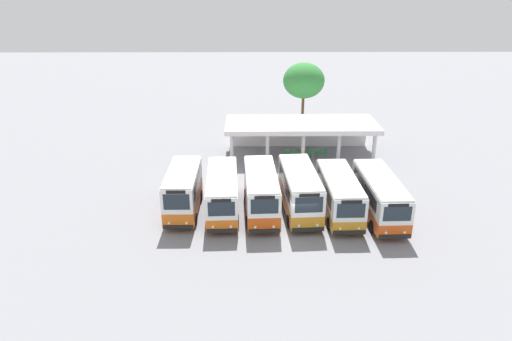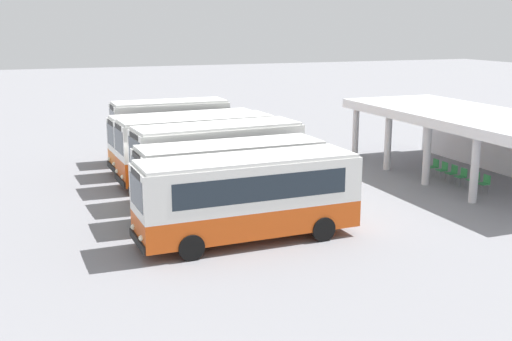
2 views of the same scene
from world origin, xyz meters
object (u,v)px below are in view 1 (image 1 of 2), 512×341
city_bus_second_in_row (222,191)px  city_bus_far_end_green (380,195)px  waiting_chair_fourth_seat (310,153)px  city_bus_middle_cream (261,191)px  waiting_chair_end_by_column (287,153)px  city_bus_fourth_amber (300,189)px  waiting_chair_middle_seat (302,153)px  waiting_chair_second_from_end (295,153)px  city_bus_fifth_blue (339,193)px  waiting_chair_fifth_seat (317,153)px  city_bus_nearest_orange (183,190)px  waiting_chair_far_end_seat (325,153)px

city_bus_second_in_row → city_bus_far_end_green: (11.63, -0.81, 0.02)m
city_bus_far_end_green → waiting_chair_fourth_seat: bearing=106.4°
city_bus_middle_cream → waiting_chair_end_by_column: size_ratio=8.94×
city_bus_fourth_amber → waiting_chair_middle_seat: size_ratio=8.92×
waiting_chair_fourth_seat → waiting_chair_second_from_end: bearing=178.7°
city_bus_far_end_green → waiting_chair_middle_seat: (-4.38, 12.40, -1.19)m
city_bus_fourth_amber → waiting_chair_second_from_end: bearing=86.6°
city_bus_middle_cream → waiting_chair_second_from_end: (3.59, 11.80, -1.29)m
city_bus_fifth_blue → waiting_chair_end_by_column: (-2.97, 12.06, -1.17)m
waiting_chair_middle_seat → waiting_chair_fifth_seat: size_ratio=1.00×
city_bus_nearest_orange → city_bus_far_end_green: city_bus_nearest_orange is taller
city_bus_fourth_amber → waiting_chair_far_end_seat: city_bus_fourth_amber is taller
waiting_chair_end_by_column → waiting_chair_fourth_seat: size_ratio=1.00×
city_bus_middle_cream → city_bus_fifth_blue: size_ratio=1.00×
city_bus_second_in_row → waiting_chair_second_from_end: 13.35m
city_bus_second_in_row → city_bus_middle_cream: bearing=-4.0°
city_bus_nearest_orange → city_bus_middle_cream: (5.82, -0.10, -0.06)m
waiting_chair_middle_seat → waiting_chair_far_end_seat: size_ratio=1.00×
city_bus_middle_cream → waiting_chair_end_by_column: 12.23m
waiting_chair_fourth_seat → city_bus_second_in_row: bearing=-124.7°
city_bus_middle_cream → city_bus_fifth_blue: bearing=-2.3°
city_bus_second_in_row → waiting_chair_fifth_seat: size_ratio=9.27×
city_bus_middle_cream → waiting_chair_fourth_seat: size_ratio=8.94×
city_bus_nearest_orange → waiting_chair_second_from_end: bearing=51.2°
city_bus_middle_cream → waiting_chair_middle_seat: size_ratio=8.94×
city_bus_fifth_blue → waiting_chair_end_by_column: size_ratio=8.94×
city_bus_nearest_orange → waiting_chair_far_end_seat: city_bus_nearest_orange is taller
waiting_chair_middle_seat → city_bus_far_end_green: bearing=-70.5°
city_bus_nearest_orange → city_bus_far_end_green: size_ratio=0.81×
waiting_chair_end_by_column → waiting_chair_middle_seat: 1.49m
city_bus_middle_cream → waiting_chair_fourth_seat: (5.09, 11.77, -1.29)m
city_bus_nearest_orange → waiting_chair_middle_seat: (10.16, 11.70, -1.35)m
waiting_chair_fourth_seat → waiting_chair_fifth_seat: size_ratio=1.00×
city_bus_fourth_amber → waiting_chair_far_end_seat: 12.34m
city_bus_nearest_orange → waiting_chair_end_by_column: city_bus_nearest_orange is taller
city_bus_nearest_orange → waiting_chair_fourth_seat: size_ratio=7.68×
waiting_chair_end_by_column → waiting_chair_second_from_end: 0.75m
city_bus_nearest_orange → city_bus_fifth_blue: size_ratio=0.86×
city_bus_fifth_blue → waiting_chair_fifth_seat: 12.17m
city_bus_middle_cream → waiting_chair_fifth_seat: bearing=63.8°
waiting_chair_far_end_seat → city_bus_fourth_amber: bearing=-107.4°
waiting_chair_middle_seat → waiting_chair_fifth_seat: 1.50m
waiting_chair_second_from_end → city_bus_middle_cream: bearing=-106.9°
city_bus_middle_cream → waiting_chair_second_from_end: size_ratio=8.94×
city_bus_second_in_row → waiting_chair_end_by_column: 13.02m
waiting_chair_end_by_column → waiting_chair_far_end_seat: same height
city_bus_middle_cream → city_bus_fourth_amber: bearing=2.8°
city_bus_far_end_green → waiting_chair_middle_seat: bearing=109.5°
city_bus_second_in_row → waiting_chair_second_from_end: size_ratio=9.27×
city_bus_nearest_orange → city_bus_middle_cream: city_bus_nearest_orange is taller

